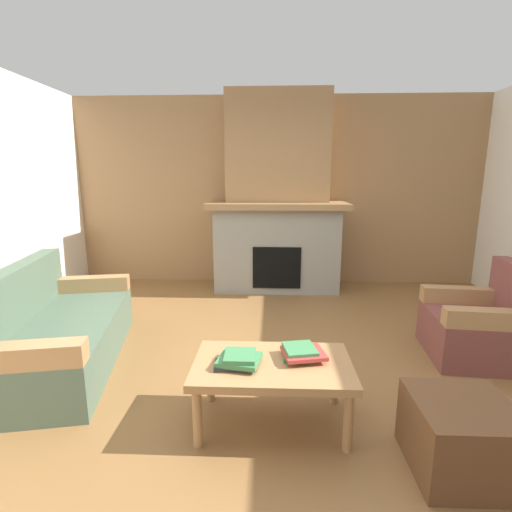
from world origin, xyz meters
The scene contains 9 objects.
ground centered at (0.00, 0.00, 0.00)m, with size 9.00×9.00×0.00m, color brown.
wall_back_wood_panel centered at (0.00, 3.00, 1.35)m, with size 6.00×0.12×2.70m, color #997047.
fireplace centered at (0.00, 2.62, 1.16)m, with size 1.90×0.82×2.70m.
couch centered at (-1.89, 0.23, 0.29)m, with size 1.18×1.93×0.85m.
armchair centered at (1.77, 0.52, 0.29)m, with size 0.83×0.83×0.85m.
coffee_table centered at (-0.06, -0.48, 0.38)m, with size 1.00×0.60×0.43m.
ottoman centered at (0.96, -0.84, 0.20)m, with size 0.52×0.52×0.40m, color brown.
book_stack_near_edge centered at (-0.27, -0.53, 0.47)m, with size 0.30×0.26×0.08m.
book_stack_center centered at (0.12, -0.42, 0.47)m, with size 0.30×0.27×0.07m.
Camera 1 is at (-0.07, -2.68, 1.58)m, focal length 26.52 mm.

